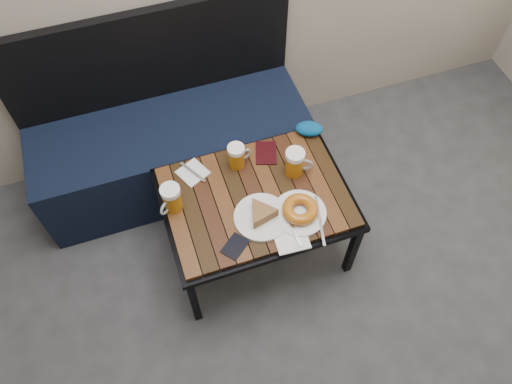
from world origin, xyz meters
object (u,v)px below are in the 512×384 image
object	(u,v)px
plate_bagel	(300,211)
cafe_table	(256,201)
plate_pie	(261,215)
passport_navy	(235,246)
beer_mug_right	(295,162)
beer_mug_left	(171,198)
beer_mug_centre	(237,156)
knit_pouch	(309,129)
bench	(171,144)
passport_burgundy	(266,153)

from	to	relation	value
plate_bagel	cafe_table	bearing A→B (deg)	134.06
plate_pie	passport_navy	size ratio (longest dim) A/B	2.18
beer_mug_right	beer_mug_left	bearing A→B (deg)	-157.05
plate_pie	passport_navy	world-z (taller)	plate_pie
beer_mug_left	passport_navy	bearing A→B (deg)	85.50
plate_pie	beer_mug_right	bearing A→B (deg)	39.48
beer_mug_centre	plate_bagel	xyz separation A→B (m)	(0.17, -0.35, -0.04)
plate_bagel	beer_mug_centre	bearing A→B (deg)	116.81
beer_mug_left	knit_pouch	world-z (taller)	beer_mug_left
plate_pie	knit_pouch	distance (m)	0.53
beer_mug_centre	plate_bagel	bearing A→B (deg)	-73.38
plate_bagel	knit_pouch	size ratio (longest dim) A/B	2.29
bench	knit_pouch	distance (m)	0.75
cafe_table	plate_pie	xyz separation A→B (m)	(-0.02, -0.12, 0.07)
plate_pie	beer_mug_centre	bearing A→B (deg)	91.94
passport_burgundy	knit_pouch	size ratio (longest dim) A/B	1.01
beer_mug_centre	passport_burgundy	bearing A→B (deg)	-4.35
plate_bagel	knit_pouch	xyz separation A→B (m)	(0.21, 0.41, 0.00)
knit_pouch	bench	bearing A→B (deg)	153.83
beer_mug_right	passport_navy	size ratio (longest dim) A/B	1.28
passport_burgundy	knit_pouch	distance (m)	0.25
beer_mug_centre	beer_mug_right	distance (m)	0.27
bench	knit_pouch	bearing A→B (deg)	-26.17
bench	beer_mug_centre	xyz separation A→B (m)	(0.25, -0.38, 0.26)
passport_navy	knit_pouch	size ratio (longest dim) A/B	0.83
cafe_table	passport_burgundy	distance (m)	0.24
plate_pie	plate_bagel	size ratio (longest dim) A/B	0.79
cafe_table	bench	bearing A→B (deg)	115.83
passport_navy	passport_burgundy	world-z (taller)	passport_burgundy
plate_pie	knit_pouch	world-z (taller)	plate_pie
beer_mug_right	plate_bagel	size ratio (longest dim) A/B	0.46
cafe_table	plate_bagel	bearing A→B (deg)	-45.94
bench	cafe_table	world-z (taller)	bench
beer_mug_centre	plate_pie	bearing A→B (deg)	-98.25
plate_bagel	passport_burgundy	world-z (taller)	plate_bagel
cafe_table	plate_bagel	world-z (taller)	plate_bagel
plate_bagel	bench	bearing A→B (deg)	120.37
beer_mug_right	plate_pie	world-z (taller)	beer_mug_right
bench	passport_burgundy	distance (m)	0.58
bench	plate_pie	distance (m)	0.77
beer_mug_centre	beer_mug_right	bearing A→B (deg)	-38.23
beer_mug_left	passport_navy	distance (m)	0.34
beer_mug_centre	passport_burgundy	world-z (taller)	beer_mug_centre
beer_mug_centre	passport_navy	world-z (taller)	beer_mug_centre
bench	passport_burgundy	xyz separation A→B (m)	(0.40, -0.37, 0.20)
plate_bagel	beer_mug_right	bearing A→B (deg)	74.57
passport_navy	passport_burgundy	bearing A→B (deg)	107.31
plate_bagel	plate_pie	bearing A→B (deg)	167.97
beer_mug_right	passport_burgundy	xyz separation A→B (m)	(-0.09, 0.14, -0.07)
cafe_table	beer_mug_right	distance (m)	0.25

